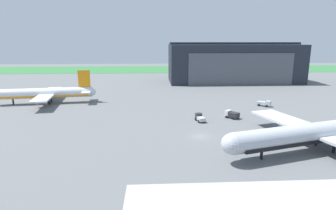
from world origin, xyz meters
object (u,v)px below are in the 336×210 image
(airliner_far_right, at_px, (46,93))
(fuel_bowser, at_px, (200,118))
(airliner_near_right, at_px, (320,133))
(pushback_tractor, at_px, (232,114))
(maintenance_hangar, at_px, (234,63))
(baggage_tug, at_px, (264,103))

(airliner_far_right, height_order, fuel_bowser, airliner_far_right)
(airliner_far_right, xyz_separation_m, airliner_near_right, (75.15, -49.56, 0.05))
(pushback_tractor, bearing_deg, airliner_near_right, -65.89)
(maintenance_hangar, height_order, airliner_far_right, maintenance_hangar)
(fuel_bowser, height_order, pushback_tractor, pushback_tractor)
(airliner_near_right, xyz_separation_m, fuel_bowser, (-21.82, 23.18, -2.82))
(maintenance_hangar, height_order, fuel_bowser, maintenance_hangar)
(maintenance_hangar, distance_m, baggage_tug, 61.95)
(airliner_far_right, relative_size, pushback_tractor, 8.11)
(maintenance_hangar, distance_m, pushback_tractor, 79.38)
(baggage_tug, height_order, pushback_tractor, pushback_tractor)
(airliner_near_right, height_order, fuel_bowser, airliner_near_right)
(airliner_far_right, distance_m, pushback_tractor, 67.81)
(baggage_tug, bearing_deg, airliner_far_right, 173.71)
(fuel_bowser, distance_m, pushback_tractor, 10.57)
(pushback_tractor, bearing_deg, fuel_bowser, -164.65)
(maintenance_hangar, bearing_deg, fuel_bowser, -112.10)
(airliner_far_right, xyz_separation_m, pushback_tractor, (63.52, -23.58, -2.68))
(fuel_bowser, distance_m, baggage_tug, 31.47)
(airliner_far_right, relative_size, baggage_tug, 7.58)
(fuel_bowser, height_order, baggage_tug, fuel_bowser)
(fuel_bowser, bearing_deg, maintenance_hangar, 67.90)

